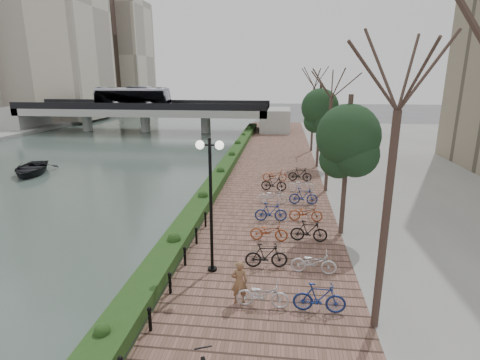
# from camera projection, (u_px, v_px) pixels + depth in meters

# --- Properties ---
(river_water) EXTENTS (30.00, 130.00, 0.02)m
(river_water) POSITION_uv_depth(u_px,v_px,m) (72.00, 160.00, 35.95)
(river_water) COLOR #44564C
(river_water) RESTS_ON ground
(promenade) EXTENTS (8.00, 75.00, 0.50)m
(promenade) POSITION_uv_depth(u_px,v_px,m) (266.00, 186.00, 26.60)
(promenade) COLOR brown
(promenade) RESTS_ON ground
(hedge) EXTENTS (1.10, 56.00, 0.60)m
(hedge) POSITION_uv_depth(u_px,v_px,m) (224.00, 169.00, 29.23)
(hedge) COLOR #153714
(hedge) RESTS_ON promenade
(chain_fence) EXTENTS (0.10, 14.10, 0.70)m
(chain_fence) POSITION_uv_depth(u_px,v_px,m) (161.00, 301.00, 11.88)
(chain_fence) COLOR black
(chain_fence) RESTS_ON promenade
(lamppost) EXTENTS (1.02, 0.32, 5.15)m
(lamppost) POSITION_uv_depth(u_px,v_px,m) (210.00, 178.00, 13.49)
(lamppost) COLOR black
(lamppost) RESTS_ON promenade
(pedestrian) EXTENTS (0.62, 0.48, 1.50)m
(pedestrian) POSITION_uv_depth(u_px,v_px,m) (239.00, 282.00, 12.21)
(pedestrian) COLOR brown
(pedestrian) RESTS_ON promenade
(bicycle_parking) EXTENTS (2.40, 17.32, 1.00)m
(bicycle_parking) POSITION_uv_depth(u_px,v_px,m) (288.00, 212.00, 19.35)
(bicycle_parking) COLOR silver
(bicycle_parking) RESTS_ON promenade
(street_trees) EXTENTS (3.20, 37.12, 6.80)m
(street_trees) POSITION_uv_depth(u_px,v_px,m) (335.00, 153.00, 20.64)
(street_trees) COLOR #382921
(street_trees) RESTS_ON promenade
(bridge) EXTENTS (36.00, 10.77, 6.50)m
(bridge) POSITION_uv_depth(u_px,v_px,m) (142.00, 108.00, 54.26)
(bridge) COLOR #AEAEA8
(bridge) RESTS_ON ground
(boat) EXTENTS (4.80, 5.68, 1.00)m
(boat) POSITION_uv_depth(u_px,v_px,m) (31.00, 168.00, 30.59)
(boat) COLOR black
(boat) RESTS_ON river_water
(far_buildings) EXTENTS (35.00, 38.00, 38.00)m
(far_buildings) POSITION_uv_depth(u_px,v_px,m) (48.00, 33.00, 73.84)
(far_buildings) COLOR #BFB49F
(far_buildings) RESTS_ON far_bank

